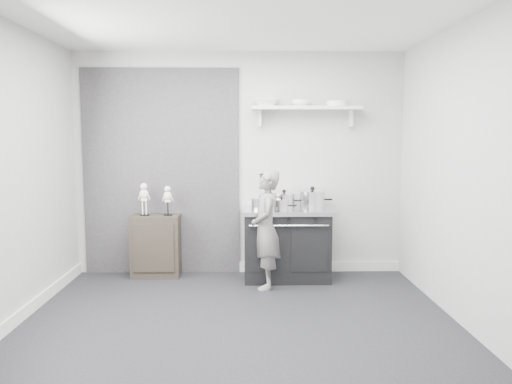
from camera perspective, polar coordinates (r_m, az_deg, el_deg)
The scene contains 15 objects.
ground at distance 4.63m, azimuth -2.10°, elevation -14.96°, with size 4.00×4.00×0.00m, color black.
room_shell at distance 4.46m, azimuth -3.31°, elevation 5.80°, with size 4.02×3.62×2.71m.
wall_shelf at distance 6.04m, azimuth 5.76°, elevation 9.43°, with size 1.30×0.26×0.24m.
stove at distance 5.94m, azimuth 3.48°, elevation -5.88°, with size 1.05×0.66×0.84m.
side_cabinet at distance 6.16m, azimuth -11.34°, elevation -6.05°, with size 0.57×0.33×0.74m, color black.
child at distance 5.53m, azimuth 1.15°, elevation -4.25°, with size 0.48×0.32×1.33m, color slate.
pot_front_left at distance 5.74m, azimuth 0.56°, elevation -1.36°, with size 0.31×0.22×0.17m.
pot_back_left at distance 6.00m, azimuth 3.22°, elevation -0.91°, with size 0.36×0.27×0.21m.
pot_back_right at distance 6.00m, azimuth 6.46°, elevation -0.77°, with size 0.40×0.31×0.25m.
pot_front_center at distance 5.70m, azimuth 2.93°, elevation -1.48°, with size 0.26×0.17×0.16m.
skeleton_full at distance 6.08m, azimuth -12.67°, elevation -0.54°, with size 0.13×0.08×0.45m, color silver, non-canonical shape.
skeleton_torso at distance 6.04m, azimuth -10.06°, elevation -0.73°, with size 0.11×0.07×0.41m, color silver, non-canonical shape.
bowl_large at distance 6.00m, azimuth 1.18°, elevation 10.16°, with size 0.32×0.32×0.08m, color white.
bowl_small at distance 6.03m, azimuth 5.15°, elevation 10.08°, with size 0.23×0.23×0.07m, color white.
plate_stack at distance 6.09m, azimuth 9.24°, elevation 9.93°, with size 0.25×0.25×0.06m, color white.
Camera 1 is at (0.07, -4.31, 1.68)m, focal length 35.00 mm.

